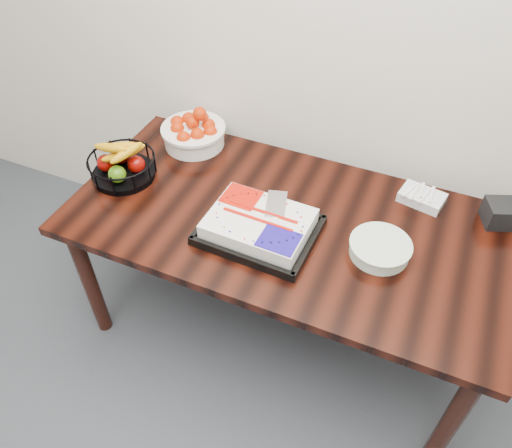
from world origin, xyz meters
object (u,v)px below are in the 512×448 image
at_px(fruit_basket, 122,165).
at_px(plate_stack, 380,249).
at_px(napkin_box, 502,213).
at_px(cake_tray, 259,226).
at_px(table, 285,233).
at_px(tangerine_bowl, 193,129).

height_order(fruit_basket, plate_stack, fruit_basket).
distance_m(plate_stack, napkin_box, 0.55).
bearing_deg(plate_stack, fruit_basket, 179.67).
bearing_deg(cake_tray, plate_stack, 10.11).
relative_size(plate_stack, napkin_box, 1.76).
bearing_deg(fruit_basket, cake_tray, -7.30).
height_order(table, tangerine_bowl, tangerine_bowl).
xyz_separation_m(cake_tray, fruit_basket, (-0.70, 0.09, 0.02)).
distance_m(fruit_basket, plate_stack, 1.16).
bearing_deg(tangerine_bowl, table, -27.63).
bearing_deg(fruit_basket, table, 2.38).
relative_size(fruit_basket, plate_stack, 1.25).
xyz_separation_m(table, fruit_basket, (-0.77, -0.03, 0.15)).
relative_size(table, cake_tray, 3.92).
distance_m(cake_tray, tangerine_bowl, 0.68).
xyz_separation_m(cake_tray, plate_stack, (0.46, 0.08, -0.01)).
bearing_deg(tangerine_bowl, plate_stack, -19.50).
bearing_deg(table, tangerine_bowl, 152.37).
height_order(tangerine_bowl, fruit_basket, tangerine_bowl).
distance_m(tangerine_bowl, napkin_box, 1.40).
relative_size(table, fruit_basket, 6.07).
bearing_deg(table, fruit_basket, -177.62).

